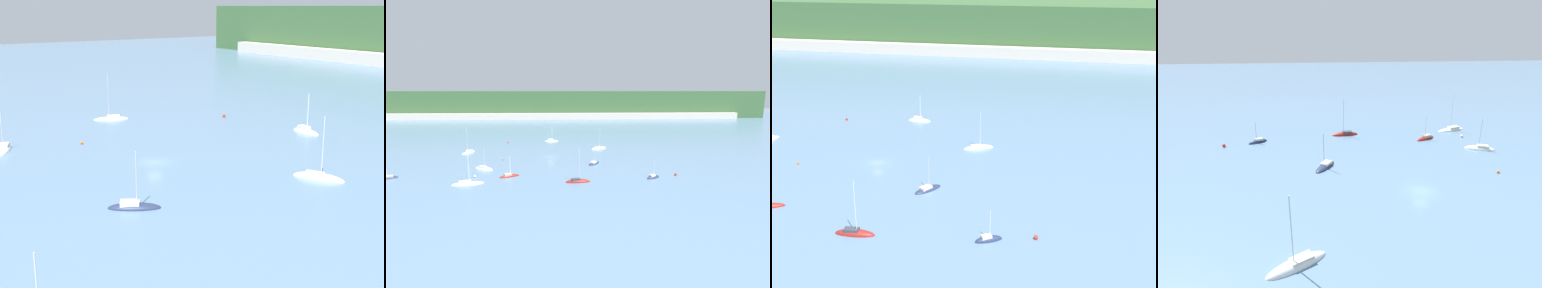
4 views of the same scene
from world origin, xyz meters
TOP-DOWN VIEW (x-y plane):
  - ground_plane at (0.00, 0.00)m, footprint 600.00×600.00m
  - sailboat_1 at (32.53, -30.71)m, footprint 5.10×4.02m
  - sailboat_3 at (9.43, -33.91)m, footprint 7.36×2.73m
  - sailboat_4 at (-11.47, -27.54)m, footprint 6.29×4.32m
  - sailboat_6 at (-21.69, -18.27)m, footprint 7.26×5.02m
  - sailboat_7 at (21.12, 15.74)m, footprint 7.79×5.36m
  - sailboat_8 at (16.20, -12.58)m, footprint 5.53×6.93m
  - sailboat_9 at (-22.02, -34.39)m, footprint 9.12×4.43m
  - mooring_buoy_0 at (-17.94, -5.09)m, footprint 0.55×0.55m
  - mooring_buoy_2 at (40.40, -28.39)m, footprint 0.80×0.80m
  - mooring_buoy_3 at (-21.88, -27.82)m, footprint 0.71×0.71m

SIDE VIEW (x-z plane):
  - ground_plane at x=0.00m, z-range 0.00..0.00m
  - sailboat_7 at x=21.12m, z-range -5.14..5.28m
  - sailboat_1 at x=32.53m, z-range -3.09..3.25m
  - sailboat_6 at x=-21.69m, z-range -4.16..4.32m
  - sailboat_3 at x=9.43m, z-range -5.40..5.58m
  - sailboat_8 at x=16.20m, z-range -4.00..4.18m
  - sailboat_4 at x=-11.47m, z-range -3.41..3.62m
  - sailboat_9 at x=-22.02m, z-range -5.38..5.60m
  - mooring_buoy_0 at x=-17.94m, z-range 0.00..0.55m
  - mooring_buoy_3 at x=-21.88m, z-range 0.00..0.71m
  - mooring_buoy_2 at x=40.40m, z-range 0.00..0.80m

